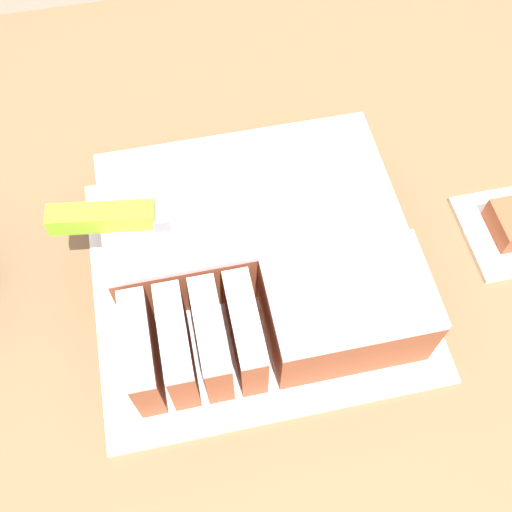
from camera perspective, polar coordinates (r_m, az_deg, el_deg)
name	(u,v)px	position (r m, az deg, el deg)	size (l,w,h in m)	color
ground_plane	(290,472)	(1.53, 3.29, -19.83)	(8.00, 8.00, 0.00)	#7F705B
countertop	(304,424)	(1.08, 4.57, -15.63)	(1.40, 1.10, 0.93)	brown
cake_board	(256,277)	(0.65, 0.00, -1.99)	(0.35, 0.31, 0.01)	white
cake	(260,251)	(0.61, 0.37, 0.45)	(0.29, 0.26, 0.09)	#994C2D
knife	(147,216)	(0.58, -10.38, 3.74)	(0.32, 0.07, 0.02)	silver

